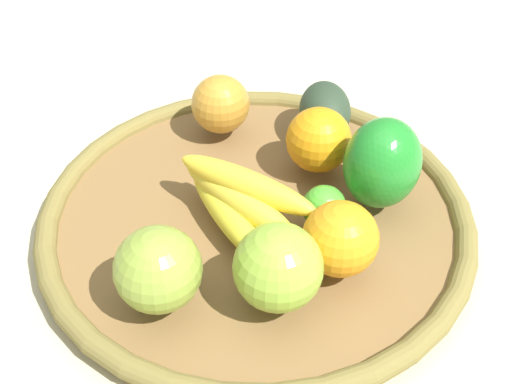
# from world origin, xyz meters

# --- Properties ---
(ground_plane) EXTENTS (2.40, 2.40, 0.00)m
(ground_plane) POSITION_xyz_m (0.00, 0.00, 0.00)
(ground_plane) COLOR #BFB798
(ground_plane) RESTS_ON ground
(basket) EXTENTS (0.44, 0.44, 0.03)m
(basket) POSITION_xyz_m (0.00, 0.00, 0.01)
(basket) COLOR brown
(basket) RESTS_ON ground_plane
(orange_0) EXTENTS (0.10, 0.10, 0.07)m
(orange_0) POSITION_xyz_m (-0.07, 0.06, 0.06)
(orange_0) COLOR orange
(orange_0) RESTS_ON basket
(orange_1) EXTENTS (0.10, 0.10, 0.07)m
(orange_1) POSITION_xyz_m (0.07, 0.08, 0.06)
(orange_1) COLOR orange
(orange_1) RESTS_ON basket
(banana_bunch) EXTENTS (0.14, 0.15, 0.05)m
(banana_bunch) POSITION_xyz_m (0.02, -0.01, 0.06)
(banana_bunch) COLOR yellow
(banana_bunch) RESTS_ON basket
(avocado) EXTENTS (0.09, 0.07, 0.06)m
(avocado) POSITION_xyz_m (-0.14, 0.06, 0.06)
(avocado) COLOR #293B29
(avocado) RESTS_ON basket
(apple_1) EXTENTS (0.08, 0.08, 0.07)m
(apple_1) POSITION_xyz_m (-0.13, -0.06, 0.06)
(apple_1) COLOR #C0852C
(apple_1) RESTS_ON basket
(bell_pepper) EXTENTS (0.11, 0.10, 0.09)m
(bell_pepper) POSITION_xyz_m (-0.03, 0.12, 0.08)
(bell_pepper) COLOR #1F8227
(bell_pepper) RESTS_ON basket
(apple_0) EXTENTS (0.10, 0.10, 0.08)m
(apple_0) POSITION_xyz_m (0.13, -0.07, 0.07)
(apple_0) COLOR #88A039
(apple_0) RESTS_ON basket
(apple_2) EXTENTS (0.11, 0.11, 0.08)m
(apple_2) POSITION_xyz_m (0.11, 0.03, 0.07)
(apple_2) COLOR #8DB438
(apple_2) RESTS_ON basket
(lime_0) EXTENTS (0.06, 0.06, 0.04)m
(lime_0) POSITION_xyz_m (0.02, 0.07, 0.05)
(lime_0) COLOR green
(lime_0) RESTS_ON basket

